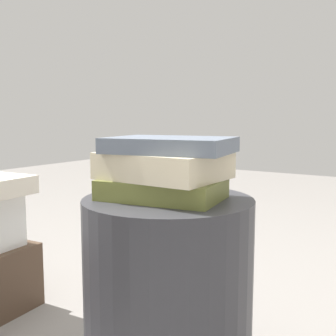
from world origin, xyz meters
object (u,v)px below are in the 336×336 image
Objects in this scene: book_olive at (162,189)px; book_cream at (165,165)px; side_table at (168,300)px; book_slate at (169,145)px.

book_cream is at bearing -85.98° from book_olive.
book_olive is (0.01, 0.01, 0.26)m from side_table.
book_slate is at bearing 144.25° from side_table.
book_cream is 0.97× the size of book_slate.
book_slate is (-0.01, -0.01, 0.10)m from book_olive.
book_olive is 0.05m from book_cream.
book_cream is (0.01, -0.00, 0.31)m from side_table.
book_olive is 0.98× the size of book_slate.
book_cream is 0.05m from book_slate.
book_slate is at bearing -163.60° from book_olive.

